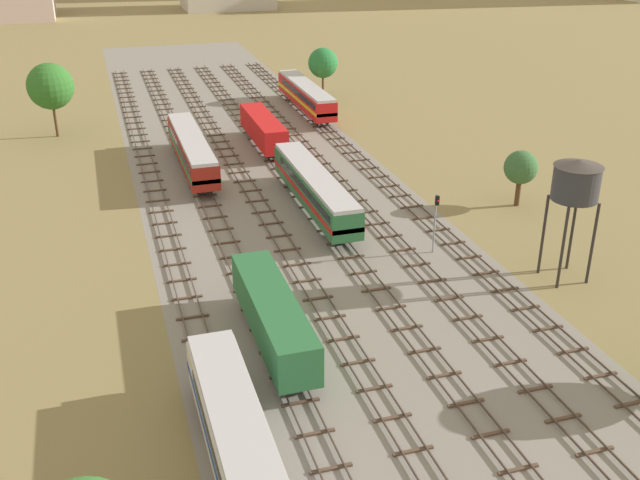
% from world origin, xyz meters
% --- Properties ---
extents(ground_plane, '(480.00, 480.00, 0.00)m').
position_xyz_m(ground_plane, '(0.00, 56.00, 0.00)').
color(ground_plane, olive).
extents(ballast_bed, '(27.84, 176.00, 0.01)m').
position_xyz_m(ballast_bed, '(0.00, 56.00, 0.00)').
color(ballast_bed, gray).
rests_on(ballast_bed, ground).
extents(track_far_left, '(2.40, 126.00, 0.29)m').
position_xyz_m(track_far_left, '(-11.92, 57.00, 0.14)').
color(track_far_left, '#47382D').
rests_on(track_far_left, ground).
extents(track_left, '(2.40, 126.00, 0.29)m').
position_xyz_m(track_left, '(-7.15, 57.00, 0.14)').
color(track_left, '#47382D').
rests_on(track_left, ground).
extents(track_centre_left, '(2.40, 126.00, 0.29)m').
position_xyz_m(track_centre_left, '(-2.38, 57.00, 0.14)').
color(track_centre_left, '#47382D').
rests_on(track_centre_left, ground).
extents(track_centre, '(2.40, 126.00, 0.29)m').
position_xyz_m(track_centre, '(2.38, 57.00, 0.14)').
color(track_centre, '#47382D').
rests_on(track_centre, ground).
extents(track_centre_right, '(2.40, 126.00, 0.29)m').
position_xyz_m(track_centre_right, '(7.15, 57.00, 0.14)').
color(track_centre_right, '#47382D').
rests_on(track_centre_right, ground).
extents(track_right, '(2.40, 126.00, 0.29)m').
position_xyz_m(track_right, '(11.92, 57.00, 0.14)').
color(track_right, '#47382D').
rests_on(track_right, ground).
extents(diesel_railcar_far_left_nearest, '(2.96, 20.50, 3.80)m').
position_xyz_m(diesel_railcar_far_left_nearest, '(-11.92, 12.48, 2.60)').
color(diesel_railcar_far_left_nearest, beige).
rests_on(diesel_railcar_far_left_nearest, ground).
extents(freight_boxcar_left_near, '(2.87, 14.00, 3.60)m').
position_xyz_m(freight_boxcar_left_near, '(-7.15, 26.16, 2.45)').
color(freight_boxcar_left_near, '#286638').
rests_on(freight_boxcar_left_near, ground).
extents(diesel_railcar_centre_mid, '(2.96, 20.50, 3.80)m').
position_xyz_m(diesel_railcar_centre_mid, '(2.38, 48.16, 2.60)').
color(diesel_railcar_centre_mid, '#286638').
rests_on(diesel_railcar_centre_mid, ground).
extents(diesel_railcar_left_midfar, '(2.96, 20.50, 3.80)m').
position_xyz_m(diesel_railcar_left_midfar, '(-7.15, 63.68, 2.60)').
color(diesel_railcar_left_midfar, maroon).
rests_on(diesel_railcar_left_midfar, ground).
extents(freight_boxcar_centre_far, '(2.87, 14.00, 3.60)m').
position_xyz_m(freight_boxcar_centre_far, '(2.39, 69.80, 2.45)').
color(freight_boxcar_centre_far, red).
rests_on(freight_boxcar_centre_far, ground).
extents(diesel_railcar_right_farther, '(2.96, 20.50, 3.80)m').
position_xyz_m(diesel_railcar_right_farther, '(11.92, 84.09, 2.60)').
color(diesel_railcar_right_farther, red).
rests_on(diesel_railcar_right_farther, ground).
extents(water_tower, '(3.75, 3.75, 9.96)m').
position_xyz_m(water_tower, '(17.46, 29.10, 8.20)').
color(water_tower, '#2D2826').
rests_on(water_tower, ground).
extents(signal_post_nearest, '(0.28, 0.47, 5.36)m').
position_xyz_m(signal_post_nearest, '(9.54, 36.46, 3.41)').
color(signal_post_nearest, gray).
rests_on(signal_post_nearest, ground).
extents(lineside_tree_1, '(3.31, 3.31, 5.64)m').
position_xyz_m(lineside_tree_1, '(22.11, 43.92, 3.94)').
color(lineside_tree_1, '#4C331E').
rests_on(lineside_tree_1, ground).
extents(lineside_tree_2, '(5.76, 5.76, 9.36)m').
position_xyz_m(lineside_tree_2, '(-21.84, 82.18, 6.46)').
color(lineside_tree_2, '#4C331E').
rests_on(lineside_tree_2, ground).
extents(lineside_tree_4, '(4.44, 4.44, 7.71)m').
position_xyz_m(lineside_tree_4, '(16.54, 90.74, 5.48)').
color(lineside_tree_4, '#4C331E').
rests_on(lineside_tree_4, ground).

